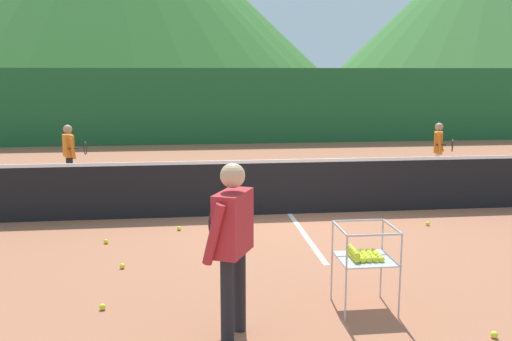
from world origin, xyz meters
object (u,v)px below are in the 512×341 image
at_px(tennis_ball_0, 494,335).
at_px(tennis_ball_5, 179,228).
at_px(tennis_ball_9, 428,224).
at_px(tennis_net, 290,186).
at_px(ball_cart, 364,256).
at_px(student_0, 69,150).
at_px(student_1, 439,146).
at_px(tennis_ball_6, 122,266).
at_px(instructor, 232,235).
at_px(tennis_ball_1, 106,241).
at_px(tennis_ball_11, 102,307).

xyz_separation_m(tennis_ball_0, tennis_ball_5, (-3.00, 4.08, 0.00)).
height_order(tennis_ball_0, tennis_ball_9, same).
relative_size(tennis_net, ball_cart, 13.77).
bearing_deg(tennis_ball_5, student_0, 122.40).
relative_size(student_1, tennis_ball_5, 19.54).
relative_size(tennis_net, tennis_ball_6, 182.03).
bearing_deg(student_0, instructor, -68.73).
relative_size(tennis_ball_0, tennis_ball_1, 1.00).
relative_size(student_0, tennis_ball_5, 19.93).
distance_m(tennis_ball_0, tennis_ball_1, 5.35).
xyz_separation_m(ball_cart, tennis_ball_9, (2.06, 3.06, -0.55)).
relative_size(tennis_ball_1, tennis_ball_11, 1.00).
height_order(tennis_net, student_1, student_1).
bearing_deg(tennis_ball_5, ball_cart, -58.98).
bearing_deg(tennis_ball_9, student_1, 63.74).
relative_size(ball_cart, tennis_ball_6, 13.22).
distance_m(student_0, tennis_ball_0, 9.49).
distance_m(instructor, tennis_ball_0, 2.65).
height_order(student_0, tennis_ball_0, student_0).
bearing_deg(tennis_ball_5, tennis_ball_6, -112.43).
bearing_deg(student_1, tennis_ball_9, -116.26).
relative_size(student_0, tennis_ball_6, 19.93).
xyz_separation_m(student_0, tennis_ball_6, (1.66, -5.41, -0.78)).
height_order(tennis_ball_0, tennis_ball_11, same).
bearing_deg(tennis_ball_1, tennis_ball_6, -72.50).
distance_m(student_0, tennis_ball_9, 7.53).
bearing_deg(tennis_net, tennis_ball_9, -26.28).
distance_m(ball_cart, tennis_ball_5, 3.86).
distance_m(student_0, tennis_ball_5, 4.47).
bearing_deg(instructor, tennis_ball_6, 121.25).
relative_size(student_0, tennis_ball_0, 19.93).
bearing_deg(tennis_net, tennis_ball_6, -136.09).
distance_m(tennis_ball_0, tennis_ball_6, 4.40).
distance_m(tennis_ball_6, tennis_ball_9, 4.95).
bearing_deg(student_1, tennis_ball_11, -135.67).
bearing_deg(tennis_ball_1, tennis_ball_5, 28.95).
height_order(instructor, tennis_ball_6, instructor).
xyz_separation_m(tennis_net, tennis_ball_9, (2.10, -1.04, -0.47)).
xyz_separation_m(tennis_ball_0, tennis_ball_6, (-3.70, 2.39, 0.00)).
bearing_deg(tennis_ball_9, student_0, 148.42).
distance_m(tennis_ball_0, tennis_ball_9, 4.01).
relative_size(ball_cart, tennis_ball_11, 13.22).
relative_size(tennis_ball_1, tennis_ball_9, 1.00).
height_order(student_1, tennis_ball_11, student_1).
xyz_separation_m(instructor, tennis_ball_1, (-1.60, 3.18, -0.97)).
relative_size(instructor, tennis_ball_11, 24.61).
relative_size(student_1, tennis_ball_6, 19.54).
bearing_deg(tennis_ball_6, tennis_ball_1, 107.50).
bearing_deg(ball_cart, instructor, -160.99).
xyz_separation_m(tennis_ball_6, tennis_ball_9, (4.72, 1.49, 0.00)).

